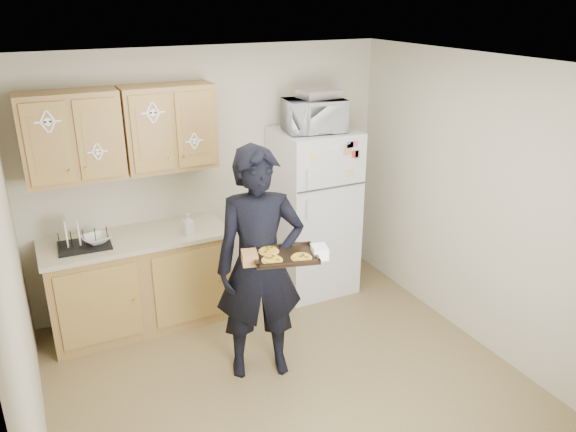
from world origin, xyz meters
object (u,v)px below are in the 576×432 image
at_px(refrigerator, 314,212).
at_px(baking_tray, 285,256).
at_px(microwave, 314,115).
at_px(person, 260,266).
at_px(dish_rack, 83,237).

relative_size(refrigerator, baking_tray, 3.70).
xyz_separation_m(baking_tray, microwave, (0.94, 1.31, 0.71)).
height_order(person, baking_tray, person).
relative_size(microwave, dish_rack, 1.29).
height_order(refrigerator, dish_rack, refrigerator).
xyz_separation_m(person, microwave, (1.02, 1.03, 0.90)).
bearing_deg(baking_tray, microwave, 69.51).
bearing_deg(refrigerator, person, -134.64).
bearing_deg(microwave, baking_tray, -118.07).
relative_size(person, microwave, 3.41).
distance_m(refrigerator, microwave, 1.01).
distance_m(person, dish_rack, 1.61).
bearing_deg(microwave, refrigerator, 60.16).
xyz_separation_m(microwave, dish_rack, (-2.19, 0.07, -0.87)).
bearing_deg(person, dish_rack, 152.01).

